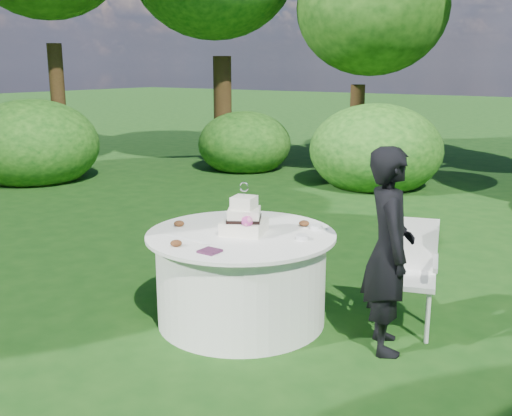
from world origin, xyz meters
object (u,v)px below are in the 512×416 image
(napkins, at_px, (210,251))
(cake, at_px, (244,220))
(chair, at_px, (408,267))
(table, at_px, (241,277))
(guest, at_px, (389,250))

(napkins, xyz_separation_m, cake, (-0.10, 0.57, 0.10))
(cake, relative_size, chair, 0.48)
(chair, bearing_deg, napkins, -131.29)
(napkins, bearing_deg, table, 102.12)
(table, bearing_deg, guest, 10.15)
(guest, height_order, cake, guest)
(table, height_order, chair, chair)
(napkins, distance_m, chair, 1.64)
(napkins, height_order, guest, guest)
(table, xyz_separation_m, cake, (0.02, 0.01, 0.50))
(table, distance_m, cake, 0.50)
(cake, bearing_deg, chair, 29.10)
(napkins, relative_size, chair, 0.16)
(guest, xyz_separation_m, table, (-1.19, -0.21, -0.39))
(guest, relative_size, table, 1.00)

